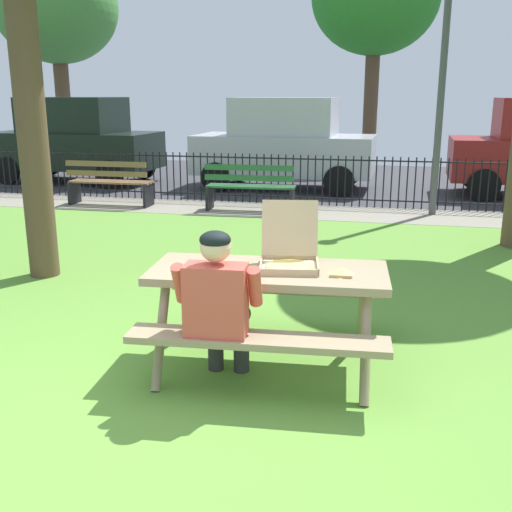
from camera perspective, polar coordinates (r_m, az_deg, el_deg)
name	(u,v)px	position (r m, az deg, el deg)	size (l,w,h in m)	color
ground	(229,313)	(5.95, -2.51, -5.39)	(28.00, 12.02, 0.02)	#629838
cobblestone_walkway	(306,212)	(10.99, 4.68, 4.12)	(28.00, 1.40, 0.01)	gray
street_asphalt	(330,180)	(15.15, 6.95, 7.06)	(28.00, 7.09, 0.01)	#38383D
picnic_table_foreground	(268,291)	(4.67, 1.16, -3.27)	(1.90, 1.61, 0.79)	gray
pizza_box_open	(289,255)	(4.68, 3.15, 0.13)	(0.52, 0.58, 0.48)	tan
pizza_slice_on_table	(342,273)	(4.53, 8.05, -1.62)	(0.16, 0.24, 0.02)	#F4CE69
adult_at_table	(219,303)	(4.22, -3.50, -4.43)	(0.62, 0.61, 1.19)	#2E2E2E
iron_fence_streetside	(311,180)	(11.59, 5.22, 7.13)	(22.26, 0.03, 0.95)	black
park_bench_left	(110,184)	(11.87, -13.57, 6.63)	(1.60, 0.47, 0.85)	brown
park_bench_center	(250,188)	(10.96, -0.54, 6.38)	(1.62, 0.53, 0.85)	#2A5E36
lamp_post_walkway	(445,50)	(11.00, 17.29, 17.98)	(0.28, 0.28, 4.58)	#4C4C51
parked_car_far_left	(75,139)	(15.31, -16.63, 10.46)	(3.97, 1.97, 1.98)	black
parked_car_left	(285,143)	(13.61, 2.70, 10.57)	(3.95, 1.93, 1.98)	#B6B7C3
far_tree_left	(56,8)	(22.14, -18.28, 21.28)	(3.98, 3.98, 6.58)	brown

